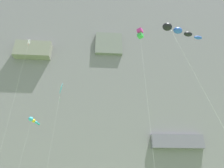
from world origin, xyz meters
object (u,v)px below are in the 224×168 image
(kite_box_mid_right, at_px, (140,34))
(kite_windsock_far_left, at_px, (177,30))
(kite_diamond_far_right, at_px, (61,90))
(kite_diamond_low_right, at_px, (27,48))
(kite_windsock_low_center, at_px, (33,121))

(kite_box_mid_right, xyz_separation_m, kite_windsock_far_left, (1.83, -7.30, -5.82))
(kite_diamond_far_right, bearing_deg, kite_diamond_low_right, 160.19)
(kite_diamond_low_right, height_order, kite_windsock_far_left, kite_diamond_low_right)
(kite_box_mid_right, xyz_separation_m, kite_windsock_low_center, (-20.73, 24.02, -6.24))
(kite_windsock_far_left, bearing_deg, kite_windsock_low_center, 125.77)
(kite_windsock_low_center, bearing_deg, kite_diamond_low_right, -113.95)
(kite_box_mid_right, bearing_deg, kite_diamond_low_right, 142.19)
(kite_diamond_low_right, bearing_deg, kite_box_mid_right, -37.81)
(kite_diamond_far_right, xyz_separation_m, kite_diamond_low_right, (-10.03, 3.61, 12.55))
(kite_diamond_low_right, bearing_deg, kite_windsock_low_center, 66.05)
(kite_box_mid_right, xyz_separation_m, kite_diamond_low_right, (-23.36, 18.12, 9.97))
(kite_windsock_low_center, bearing_deg, kite_box_mid_right, -49.20)
(kite_box_mid_right, bearing_deg, kite_windsock_far_left, -75.90)
(kite_diamond_far_right, xyz_separation_m, kite_windsock_far_left, (15.15, -21.81, -3.24))
(kite_box_mid_right, height_order, kite_windsock_low_center, kite_box_mid_right)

